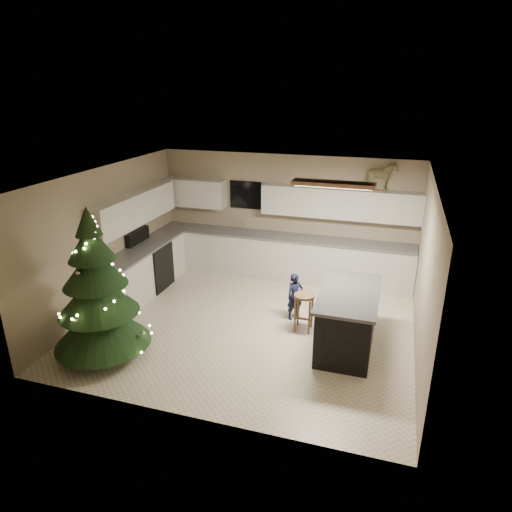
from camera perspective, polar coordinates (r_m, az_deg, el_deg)
name	(u,v)px	position (r m, az deg, el deg)	size (l,w,h in m)	color
ground_plane	(250,324)	(8.10, -0.75, -8.47)	(5.50, 5.50, 0.00)	beige
room_shell	(251,229)	(7.40, -0.64, 3.41)	(5.52, 5.02, 2.61)	tan
cabinetry	(233,248)	(9.48, -2.91, 1.02)	(5.50, 3.20, 2.00)	silver
island	(348,319)	(7.39, 11.38, -7.76)	(0.90, 1.70, 0.95)	black
bar_stool	(304,303)	(7.74, 6.02, -5.91)	(0.34, 0.34, 0.66)	brown
christmas_tree	(98,298)	(7.18, -19.16, -4.99)	(1.49, 1.44, 2.38)	#3F2816
toddler	(295,297)	(8.11, 4.88, -5.09)	(0.31, 0.21, 0.86)	#1B1C3A
rocking_horse	(380,176)	(9.20, 15.19, 9.58)	(0.69, 0.51, 0.55)	brown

